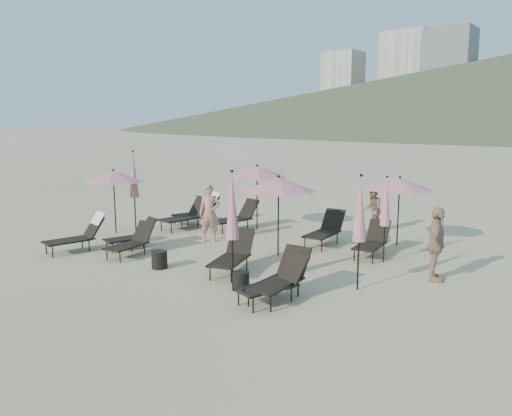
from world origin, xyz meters
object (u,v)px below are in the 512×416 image
Objects in this scene: side_table_0 at (159,260)px; lounger_2 at (132,241)px; lounger_8 at (237,216)px; umbrella_open_1 at (279,185)px; lounger_6 at (200,209)px; umbrella_open_0 at (113,176)px; lounger_3 at (233,254)px; lounger_7 at (186,215)px; umbrella_closed_2 at (134,175)px; lounger_10 at (373,241)px; lounger_4 at (275,281)px; side_table_1 at (241,281)px; lounger_1 at (133,235)px; umbrella_closed_0 at (232,207)px; lounger_9 at (325,229)px; umbrella_closed_1 at (386,202)px; lounger_5 at (281,277)px; beachgoer_a at (210,213)px; beachgoer_b at (372,209)px; beachgoer_c at (436,244)px; umbrella_closed_3 at (360,210)px; umbrella_open_3 at (400,184)px; lounger_0 at (80,233)px; umbrella_open_2 at (257,172)px.

lounger_2 is at bearing 166.74° from side_table_0.
lounger_2 is 4.46m from lounger_8.
lounger_6 is at bearing 158.18° from umbrella_open_1.
lounger_3 is at bearing -9.32° from umbrella_open_0.
umbrella_closed_2 reaches higher than lounger_7.
umbrella_open_1 is at bearing -150.32° from lounger_10.
lounger_4 is 1.07m from side_table_1.
lounger_4 is at bearing -32.13° from lounger_8.
lounger_1 is 5.05m from umbrella_closed_0.
lounger_9 is 0.77× the size of umbrella_closed_1.
beachgoer_a is (-4.72, 2.86, 0.44)m from lounger_5.
beachgoer_b is 0.88× the size of beachgoer_c.
lounger_5 reaches higher than side_table_1.
lounger_9 is 4.41m from umbrella_closed_3.
umbrella_open_3 is (6.88, 2.16, 1.38)m from lounger_7.
lounger_10 is 0.77× the size of umbrella_open_0.
lounger_9 is at bearing 42.41° from lounger_2.
lounger_2 is at bearing 31.38° from lounger_0.
lounger_5 is 0.97× the size of beachgoer_a.
lounger_8 is (-3.17, 3.93, 0.01)m from lounger_3.
umbrella_open_1 is (3.90, 1.98, 1.61)m from lounger_1.
lounger_6 reaches higher than lounger_0.
lounger_6 is (-6.99, 5.01, 0.10)m from lounger_4.
lounger_8 is (-5.20, 4.98, 0.04)m from lounger_4.
lounger_3 is 0.84× the size of umbrella_open_0.
umbrella_closed_0 is 7.54m from beachgoer_b.
beachgoer_a is at bearing 75.87° from lounger_1.
lounger_10 is (6.02, 3.56, 0.03)m from lounger_1.
umbrella_open_0 is 3.66m from beachgoer_a.
umbrella_closed_0 reaches higher than lounger_9.
umbrella_open_2 is at bearing 60.42° from beachgoer_c.
umbrella_open_2 is 2.51m from beachgoer_a.
lounger_3 is at bearing 1.05° from lounger_2.
umbrella_open_0 is 1.40× the size of beachgoer_b.
umbrella_closed_0 is (4.73, -0.98, 1.47)m from lounger_1.
umbrella_open_0 is at bearing 178.15° from umbrella_closed_3.
umbrella_closed_2 reaches higher than lounger_9.
lounger_0 reaches higher than lounger_9.
umbrella_open_2 reaches higher than lounger_8.
lounger_2 is at bearing -170.14° from lounger_4.
lounger_7 is 1.06× the size of beachgoer_a.
lounger_9 is at bearing 11.52° from lounger_8.
lounger_1 is at bearing -174.35° from umbrella_closed_3.
lounger_10 is at bearing 29.12° from lounger_2.
umbrella_closed_3 is at bearing 131.99° from beachgoer_c.
lounger_9 is 1.02× the size of beachgoer_c.
lounger_4 is at bearing 6.27° from lounger_1.
side_table_0 is (4.33, -1.89, -1.71)m from umbrella_open_0.
lounger_2 is 8.07m from beachgoer_c.
lounger_1 is at bearing -153.05° from umbrella_open_1.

